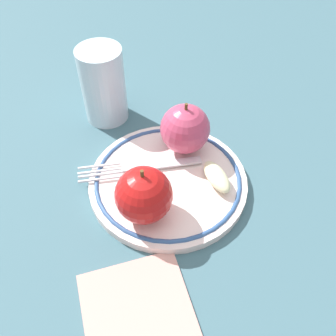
{
  "coord_description": "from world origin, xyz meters",
  "views": [
    {
      "loc": [
        0.31,
        0.04,
        0.4
      ],
      "look_at": [
        -0.01,
        -0.01,
        0.04
      ],
      "focal_mm": 40.0,
      "sensor_mm": 36.0,
      "label": 1
    }
  ],
  "objects_px": {
    "apple_second_whole": "(144,195)",
    "drinking_glass": "(103,85)",
    "apple_red_whole": "(185,129)",
    "fork": "(144,167)",
    "plate": "(168,181)",
    "apple_slice_front": "(217,177)",
    "napkin_folded": "(137,310)"
  },
  "relations": [
    {
      "from": "apple_second_whole",
      "to": "drinking_glass",
      "type": "distance_m",
      "value": 0.21
    },
    {
      "from": "apple_red_whole",
      "to": "fork",
      "type": "distance_m",
      "value": 0.08
    },
    {
      "from": "plate",
      "to": "apple_slice_front",
      "type": "bearing_deg",
      "value": 94.97
    },
    {
      "from": "apple_second_whole",
      "to": "fork",
      "type": "height_order",
      "value": "apple_second_whole"
    },
    {
      "from": "napkin_folded",
      "to": "apple_second_whole",
      "type": "bearing_deg",
      "value": -171.86
    },
    {
      "from": "drinking_glass",
      "to": "napkin_folded",
      "type": "height_order",
      "value": "drinking_glass"
    },
    {
      "from": "plate",
      "to": "drinking_glass",
      "type": "xyz_separation_m",
      "value": [
        -0.13,
        -0.12,
        0.05
      ]
    },
    {
      "from": "fork",
      "to": "drinking_glass",
      "type": "distance_m",
      "value": 0.15
    },
    {
      "from": "plate",
      "to": "apple_red_whole",
      "type": "xyz_separation_m",
      "value": [
        -0.06,
        0.01,
        0.04
      ]
    },
    {
      "from": "fork",
      "to": "drinking_glass",
      "type": "xyz_separation_m",
      "value": [
        -0.11,
        -0.09,
        0.04
      ]
    },
    {
      "from": "apple_second_whole",
      "to": "drinking_glass",
      "type": "height_order",
      "value": "drinking_glass"
    },
    {
      "from": "plate",
      "to": "apple_second_whole",
      "type": "distance_m",
      "value": 0.08
    },
    {
      "from": "fork",
      "to": "apple_red_whole",
      "type": "bearing_deg",
      "value": -153.74
    },
    {
      "from": "apple_second_whole",
      "to": "fork",
      "type": "distance_m",
      "value": 0.08
    },
    {
      "from": "fork",
      "to": "drinking_glass",
      "type": "relative_size",
      "value": 1.39
    },
    {
      "from": "fork",
      "to": "napkin_folded",
      "type": "height_order",
      "value": "fork"
    },
    {
      "from": "fork",
      "to": "drinking_glass",
      "type": "bearing_deg",
      "value": -72.43
    },
    {
      "from": "drinking_glass",
      "to": "plate",
      "type": "bearing_deg",
      "value": 44.07
    },
    {
      "from": "plate",
      "to": "fork",
      "type": "distance_m",
      "value": 0.04
    },
    {
      "from": "apple_second_whole",
      "to": "napkin_folded",
      "type": "relative_size",
      "value": 0.68
    },
    {
      "from": "apple_second_whole",
      "to": "apple_slice_front",
      "type": "xyz_separation_m",
      "value": [
        -0.07,
        0.08,
        -0.03
      ]
    },
    {
      "from": "apple_red_whole",
      "to": "drinking_glass",
      "type": "bearing_deg",
      "value": -115.38
    },
    {
      "from": "apple_red_whole",
      "to": "napkin_folded",
      "type": "height_order",
      "value": "apple_red_whole"
    },
    {
      "from": "drinking_glass",
      "to": "apple_second_whole",
      "type": "bearing_deg",
      "value": 29.19
    },
    {
      "from": "napkin_folded",
      "to": "drinking_glass",
      "type": "bearing_deg",
      "value": -158.25
    },
    {
      "from": "apple_slice_front",
      "to": "fork",
      "type": "bearing_deg",
      "value": -127.4
    },
    {
      "from": "plate",
      "to": "apple_red_whole",
      "type": "distance_m",
      "value": 0.08
    },
    {
      "from": "plate",
      "to": "drinking_glass",
      "type": "bearing_deg",
      "value": -135.93
    },
    {
      "from": "napkin_folded",
      "to": "fork",
      "type": "bearing_deg",
      "value": -169.79
    },
    {
      "from": "apple_red_whole",
      "to": "apple_second_whole",
      "type": "relative_size",
      "value": 1.0
    },
    {
      "from": "napkin_folded",
      "to": "apple_slice_front",
      "type": "bearing_deg",
      "value": 159.99
    },
    {
      "from": "apple_second_whole",
      "to": "napkin_folded",
      "type": "distance_m",
      "value": 0.13
    }
  ]
}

